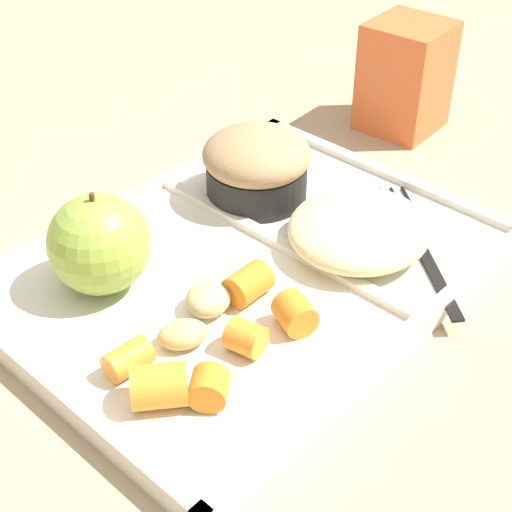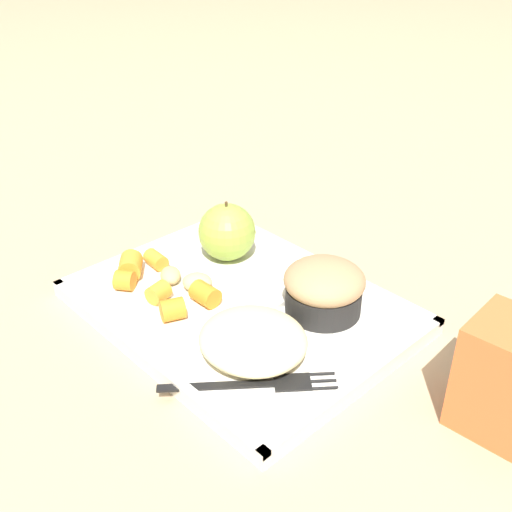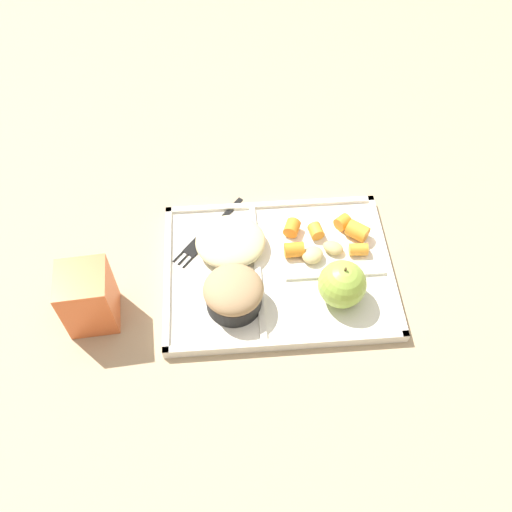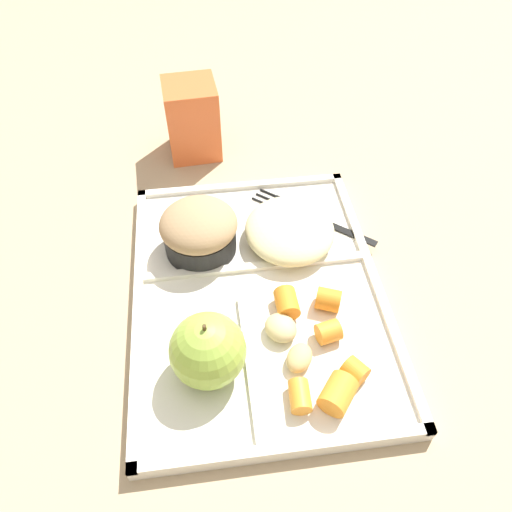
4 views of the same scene
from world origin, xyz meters
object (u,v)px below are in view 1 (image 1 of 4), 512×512
lunch_tray (248,270)px  milk_carton (405,77)px  bran_muffin (257,165)px  plastic_fork (416,238)px  green_apple (99,244)px

lunch_tray → milk_carton: size_ratio=3.36×
bran_muffin → plastic_fork: (0.04, -0.13, -0.03)m
lunch_tray → plastic_fork: lunch_tray is taller
bran_muffin → milk_carton: 0.21m
lunch_tray → bran_muffin: (0.07, 0.06, 0.04)m
lunch_tray → bran_muffin: size_ratio=4.02×
bran_muffin → milk_carton: (0.21, -0.00, 0.01)m
bran_muffin → lunch_tray: bearing=-141.0°
green_apple → bran_muffin: 0.16m
lunch_tray → green_apple: bearing=146.3°
lunch_tray → plastic_fork: 0.13m
lunch_tray → green_apple: size_ratio=4.61×
lunch_tray → milk_carton: milk_carton is taller
green_apple → lunch_tray: bearing=-33.7°
plastic_fork → lunch_tray: bearing=146.5°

